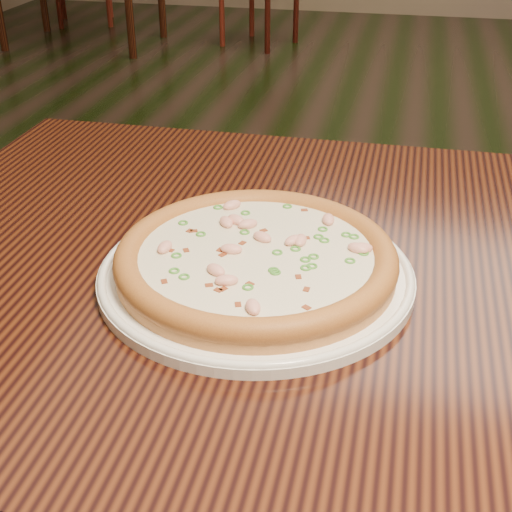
# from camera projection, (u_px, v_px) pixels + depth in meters

# --- Properties ---
(ground) EXTENTS (9.00, 9.00, 0.00)m
(ground) POSITION_uv_depth(u_px,v_px,m) (441.00, 356.00, 1.88)
(ground) COLOR black
(hero_table) EXTENTS (1.20, 0.80, 0.75)m
(hero_table) POSITION_uv_depth(u_px,v_px,m) (362.00, 339.00, 0.86)
(hero_table) COLOR black
(hero_table) RESTS_ON ground
(plate) EXTENTS (0.35, 0.35, 0.02)m
(plate) POSITION_uv_depth(u_px,v_px,m) (256.00, 273.00, 0.78)
(plate) COLOR white
(plate) RESTS_ON hero_table
(pizza) EXTENTS (0.31, 0.31, 0.03)m
(pizza) POSITION_uv_depth(u_px,v_px,m) (256.00, 258.00, 0.78)
(pizza) COLOR #CA884C
(pizza) RESTS_ON plate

